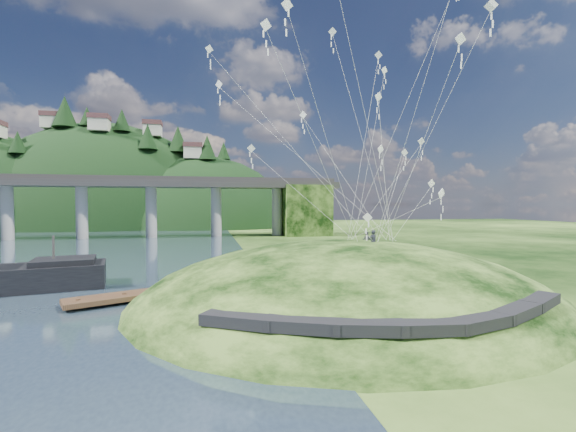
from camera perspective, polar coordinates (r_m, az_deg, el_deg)
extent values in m
plane|color=black|center=(29.36, -5.41, -14.19)|extent=(320.00, 320.00, 0.00)
ellipsoid|color=black|center=(33.45, 8.42, -14.88)|extent=(36.00, 32.00, 13.00)
cube|color=black|center=(21.01, -7.10, -14.94)|extent=(4.32, 3.62, 0.71)
cube|color=black|center=(19.90, 2.29, -15.70)|extent=(4.10, 2.97, 0.61)
cube|color=black|center=(19.92, 11.75, -15.73)|extent=(3.85, 2.37, 0.62)
cube|color=black|center=(20.90, 20.10, -15.08)|extent=(3.62, 1.83, 0.66)
cube|color=black|center=(22.73, 26.45, -13.76)|extent=(3.82, 2.27, 0.68)
cube|color=black|center=(25.29, 30.54, -12.02)|extent=(4.11, 2.97, 0.71)
cube|color=black|center=(28.40, 32.95, -10.50)|extent=(4.26, 3.43, 0.66)
cube|color=#2D2B2B|center=(112.75, -36.51, 4.61)|extent=(160.00, 0.40, 1.20)
cylinder|color=gray|center=(107.64, -36.18, 0.56)|extent=(2.60, 2.60, 13.00)
cylinder|color=gray|center=(102.23, -28.24, 0.65)|extent=(2.60, 2.60, 13.00)
cylinder|color=gray|center=(98.98, -19.60, 0.72)|extent=(2.60, 2.60, 13.00)
cylinder|color=gray|center=(98.09, -10.59, 0.78)|extent=(2.60, 2.60, 13.00)
cylinder|color=gray|center=(99.64, -1.64, 0.83)|extent=(2.60, 2.60, 13.00)
cube|color=black|center=(101.24, 2.54, 0.84)|extent=(12.00, 11.00, 13.00)
ellipsoid|color=black|center=(159.03, -25.24, -3.52)|extent=(96.00, 68.00, 88.00)
ellipsoid|color=black|center=(147.18, -12.53, -5.37)|extent=(76.00, 56.00, 72.00)
cone|color=black|center=(147.27, -35.15, 8.93)|extent=(5.29, 5.29, 6.96)
cone|color=black|center=(153.35, -30.17, 13.22)|extent=(8.01, 8.01, 10.54)
cone|color=black|center=(150.56, -27.63, 12.95)|extent=(4.97, 4.97, 6.54)
cone|color=black|center=(145.76, -23.39, 12.90)|extent=(5.83, 5.83, 7.67)
cone|color=black|center=(138.36, -20.08, 10.99)|extent=(6.47, 6.47, 8.51)
cone|color=black|center=(144.28, -15.99, 10.90)|extent=(7.13, 7.13, 9.38)
cone|color=black|center=(138.52, -11.89, 9.91)|extent=(6.56, 6.56, 8.63)
cone|color=black|center=(144.15, -9.51, 9.52)|extent=(4.88, 4.88, 6.42)
cube|color=beige|center=(157.49, -31.56, 11.69)|extent=(6.00, 5.00, 4.00)
cube|color=#553031|center=(157.99, -31.58, 12.65)|extent=(6.40, 5.40, 1.60)
cube|color=beige|center=(144.79, -26.16, 11.98)|extent=(6.00, 5.00, 4.00)
cube|color=#553031|center=(145.30, -26.18, 13.03)|extent=(6.40, 5.40, 1.60)
cube|color=beige|center=(147.62, -19.41, 11.82)|extent=(6.00, 5.00, 4.00)
cube|color=#553031|center=(148.12, -19.42, 12.84)|extent=(6.40, 5.40, 1.60)
cube|color=beige|center=(139.29, -13.92, 9.02)|extent=(6.00, 5.00, 4.00)
cube|color=#553031|center=(139.66, -13.93, 10.12)|extent=(6.40, 5.40, 1.60)
cube|color=black|center=(43.26, -30.21, -5.77)|extent=(6.16, 5.48, 0.53)
cylinder|color=#2D2B2B|center=(43.24, -31.41, -4.24)|extent=(0.21, 0.21, 2.67)
cube|color=#372416|center=(35.75, -17.72, -10.54)|extent=(15.37, 8.59, 0.39)
cylinder|color=#372416|center=(34.41, -28.67, -11.63)|extent=(0.34, 0.34, 1.12)
cylinder|color=#372416|center=(34.96, -23.08, -11.35)|extent=(0.34, 0.34, 1.12)
cylinder|color=#372416|center=(35.81, -17.72, -10.98)|extent=(0.34, 0.34, 1.12)
cylinder|color=#372416|center=(36.96, -12.66, -10.54)|extent=(0.34, 0.34, 1.12)
cylinder|color=#372416|center=(38.36, -7.96, -10.06)|extent=(0.34, 0.34, 1.12)
imported|color=#23242F|center=(32.85, 12.48, -2.04)|extent=(0.80, 0.63, 1.94)
imported|color=#23242F|center=(35.17, 11.56, -2.29)|extent=(0.92, 0.88, 1.49)
cube|color=white|center=(29.40, 24.20, 22.82)|extent=(0.81, 0.20, 0.81)
cube|color=white|center=(29.20, 24.18, 21.77)|extent=(0.11, 0.04, 0.47)
cube|color=white|center=(29.01, 24.17, 20.70)|extent=(0.11, 0.04, 0.47)
cube|color=white|center=(28.82, 24.15, 19.62)|extent=(0.11, 0.04, 0.47)
cube|color=white|center=(35.45, -11.60, 23.07)|extent=(0.67, 0.25, 0.67)
cube|color=white|center=(35.27, -11.59, 22.33)|extent=(0.08, 0.07, 0.40)
cube|color=white|center=(35.10, -11.59, 21.57)|extent=(0.08, 0.07, 0.40)
cube|color=white|center=(34.93, -11.58, 20.81)|extent=(0.08, 0.07, 0.40)
cube|color=white|center=(32.76, 27.88, 25.85)|extent=(0.77, 0.52, 0.87)
cube|color=white|center=(32.50, 27.86, 24.84)|extent=(0.12, 0.06, 0.52)
cube|color=white|center=(32.26, 27.84, 23.81)|extent=(0.12, 0.06, 0.52)
cube|color=white|center=(32.02, 27.83, 22.76)|extent=(0.12, 0.06, 0.52)
cube|color=white|center=(27.49, -0.14, 28.82)|extent=(0.80, 0.22, 0.79)
cube|color=white|center=(27.24, -0.14, 27.76)|extent=(0.10, 0.06, 0.46)
cube|color=white|center=(26.99, -0.14, 26.68)|extent=(0.10, 0.06, 0.46)
cube|color=white|center=(26.76, -0.14, 25.59)|extent=(0.10, 0.06, 0.46)
cube|color=white|center=(35.68, 20.48, 4.54)|extent=(0.75, 0.18, 0.74)
cube|color=white|center=(35.66, 20.47, 3.68)|extent=(0.10, 0.05, 0.43)
cube|color=white|center=(35.64, 20.46, 2.83)|extent=(0.10, 0.05, 0.43)
cube|color=white|center=(35.64, 20.45, 1.97)|extent=(0.10, 0.05, 0.43)
cube|color=white|center=(31.65, 11.69, -0.20)|extent=(0.68, 0.46, 0.77)
cube|color=white|center=(31.67, 11.68, -1.21)|extent=(0.10, 0.05, 0.46)
cube|color=white|center=(31.71, 11.68, -2.21)|extent=(0.10, 0.05, 0.46)
cube|color=white|center=(31.75, 11.67, -3.22)|extent=(0.10, 0.05, 0.46)
cube|color=white|center=(38.33, 13.26, 22.20)|extent=(0.73, 0.20, 0.72)
cube|color=white|center=(38.16, 13.25, 21.47)|extent=(0.10, 0.03, 0.42)
cube|color=white|center=(37.98, 13.25, 20.74)|extent=(0.10, 0.03, 0.42)
cube|color=white|center=(37.82, 13.24, 20.00)|extent=(0.10, 0.03, 0.42)
cube|color=white|center=(38.69, 14.10, 20.20)|extent=(0.70, 0.27, 0.72)
cube|color=white|center=(38.53, 14.09, 19.47)|extent=(0.09, 0.07, 0.42)
cube|color=white|center=(38.38, 14.09, 18.73)|extent=(0.09, 0.07, 0.42)
cube|color=white|center=(38.23, 14.08, 17.99)|extent=(0.09, 0.07, 0.42)
cube|color=white|center=(26.70, -3.30, 26.41)|extent=(0.75, 0.24, 0.75)
cube|color=white|center=(26.48, -3.30, 25.34)|extent=(0.10, 0.07, 0.44)
cube|color=white|center=(26.27, -3.30, 24.25)|extent=(0.10, 0.07, 0.44)
cube|color=white|center=(26.06, -3.29, 23.15)|extent=(0.10, 0.07, 0.44)
cube|color=white|center=(37.04, 6.60, 25.49)|extent=(0.70, 0.29, 0.71)
cube|color=white|center=(36.83, 6.60, 24.75)|extent=(0.10, 0.02, 0.43)
cube|color=white|center=(36.63, 6.60, 24.00)|extent=(0.10, 0.02, 0.43)
cube|color=white|center=(36.43, 6.59, 23.24)|extent=(0.10, 0.02, 0.43)
cube|color=white|center=(31.45, 21.77, 3.10)|extent=(0.78, 0.40, 0.83)
cube|color=white|center=(31.44, 21.76, 2.02)|extent=(0.10, 0.08, 0.49)
cube|color=white|center=(31.44, 21.75, 0.94)|extent=(0.10, 0.08, 0.49)
cube|color=white|center=(31.46, 21.74, -0.15)|extent=(0.10, 0.08, 0.49)
cube|color=white|center=(37.84, 19.14, 10.40)|extent=(0.72, 0.26, 0.70)
cube|color=white|center=(37.77, 19.14, 9.64)|extent=(0.09, 0.05, 0.42)
cube|color=white|center=(37.70, 19.13, 8.87)|extent=(0.09, 0.05, 0.42)
cube|color=white|center=(37.64, 19.12, 8.10)|extent=(0.09, 0.05, 0.42)
cube|color=white|center=(40.03, -10.19, 18.64)|extent=(0.68, 0.56, 0.83)
cube|color=white|center=(39.86, -10.18, 17.82)|extent=(0.11, 0.07, 0.49)
cube|color=white|center=(39.70, -10.18, 17.00)|extent=(0.11, 0.07, 0.49)
cube|color=white|center=(39.55, -10.18, 16.17)|extent=(0.11, 0.07, 0.49)
cube|color=white|center=(30.56, 13.56, 9.59)|extent=(0.63, 0.34, 0.68)
cube|color=white|center=(30.49, 13.56, 8.69)|extent=(0.08, 0.07, 0.40)
cube|color=white|center=(30.44, 13.55, 7.77)|extent=(0.08, 0.07, 0.40)
cube|color=white|center=(30.39, 13.54, 6.86)|extent=(0.08, 0.07, 0.40)
cube|color=white|center=(37.89, 2.25, 14.75)|extent=(0.60, 0.50, 0.73)
cube|color=white|center=(37.78, 2.25, 13.97)|extent=(0.09, 0.06, 0.43)
cube|color=white|center=(37.67, 2.25, 13.19)|extent=(0.09, 0.06, 0.43)
cube|color=white|center=(37.57, 2.25, 12.40)|extent=(0.09, 0.06, 0.43)
cube|color=white|center=(42.43, 16.90, 8.99)|extent=(0.78, 0.20, 0.77)
cube|color=white|center=(42.37, 16.89, 8.25)|extent=(0.10, 0.04, 0.45)
cube|color=white|center=(42.31, 16.88, 7.51)|extent=(0.10, 0.04, 0.45)
cube|color=white|center=(42.26, 16.88, 6.77)|extent=(0.10, 0.04, 0.45)
cube|color=white|center=(33.27, 13.25, 16.83)|extent=(0.71, 0.27, 0.72)
cube|color=white|center=(33.14, 13.25, 15.95)|extent=(0.09, 0.07, 0.43)
cube|color=white|center=(33.02, 13.24, 15.07)|extent=(0.09, 0.07, 0.43)
cube|color=white|center=(32.90, 13.23, 14.18)|extent=(0.09, 0.07, 0.43)
cube|color=white|center=(39.47, -5.47, 9.94)|extent=(0.85, 0.22, 0.84)
cube|color=white|center=(39.39, -5.47, 9.08)|extent=(0.11, 0.04, 0.49)
cube|color=white|center=(39.32, -5.46, 8.21)|extent=(0.11, 0.04, 0.49)
cube|color=white|center=(39.26, -5.46, 7.34)|extent=(0.11, 0.04, 0.49)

